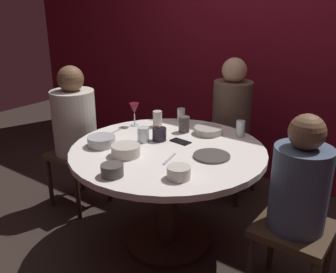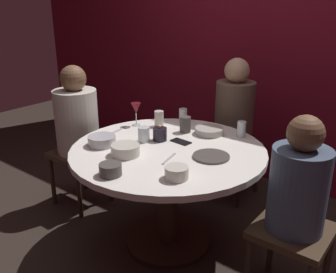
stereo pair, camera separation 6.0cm
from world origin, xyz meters
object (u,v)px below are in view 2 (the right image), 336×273
(bowl_sauce_side, at_px, (125,150))
(bowl_rice_portion, at_px, (209,131))
(cup_center_front, at_px, (183,115))
(cup_far_edge, at_px, (144,134))
(dining_table, at_px, (168,170))
(cup_by_left_diner, at_px, (185,124))
(seated_diner_right, at_px, (298,192))
(cell_phone, at_px, (181,142))
(bowl_salad_center, at_px, (177,173))
(seated_diner_back, at_px, (234,114))
(candle_holder, at_px, (160,134))
(cup_near_candle, at_px, (159,119))
(bowl_small_white, at_px, (110,169))
(wine_glass, at_px, (136,109))
(seated_diner_left, at_px, (77,122))
(dinner_plate, at_px, (211,156))
(bowl_serving_large, at_px, (102,141))
(cup_by_right_diner, at_px, (242,129))

(bowl_sauce_side, bearing_deg, bowl_rice_portion, 72.32)
(cup_center_front, height_order, cup_far_edge, cup_center_front)
(dining_table, height_order, cup_by_left_diner, cup_by_left_diner)
(seated_diner_right, bearing_deg, cell_phone, -9.01)
(bowl_salad_center, xyz_separation_m, bowl_sauce_side, (-0.44, 0.06, 0.00))
(seated_diner_back, bearing_deg, cup_center_front, -33.15)
(candle_holder, xyz_separation_m, bowl_rice_portion, (0.20, 0.31, -0.02))
(cup_near_candle, bearing_deg, bowl_small_white, -68.75)
(cup_by_left_diner, bearing_deg, seated_diner_right, -18.72)
(wine_glass, xyz_separation_m, cell_phone, (0.48, -0.09, -0.12))
(seated_diner_back, bearing_deg, seated_diner_left, -45.47)
(wine_glass, height_order, bowl_small_white, wine_glass)
(candle_holder, bearing_deg, bowl_sauce_side, -91.03)
(dining_table, relative_size, bowl_rice_portion, 6.30)
(seated_diner_right, bearing_deg, bowl_rice_portion, -26.38)
(wine_glass, relative_size, dinner_plate, 0.77)
(bowl_sauce_side, xyz_separation_m, cup_center_front, (-0.11, 0.77, 0.02))
(seated_diner_right, xyz_separation_m, dinner_plate, (-0.56, 0.04, 0.04))
(seated_diner_left, bearing_deg, seated_diner_back, 44.53)
(dinner_plate, height_order, cup_center_front, cup_center_front)
(cup_near_candle, distance_m, cup_center_front, 0.22)
(candle_holder, bearing_deg, bowl_small_white, -78.20)
(cup_near_candle, bearing_deg, cup_center_front, 69.63)
(bowl_serving_large, distance_m, cup_far_edge, 0.28)
(bowl_sauce_side, bearing_deg, cup_by_right_diner, 60.63)
(candle_holder, relative_size, bowl_salad_center, 0.86)
(seated_diner_back, xyz_separation_m, seated_diner_right, (0.86, -0.90, -0.05))
(dinner_plate, xyz_separation_m, bowl_salad_center, (0.00, -0.36, 0.03))
(seated_diner_right, bearing_deg, wine_glass, -9.36)
(seated_diner_left, distance_m, seated_diner_back, 1.29)
(seated_diner_right, bearing_deg, bowl_sauce_side, 14.38)
(seated_diner_right, height_order, wine_glass, seated_diner_right)
(bowl_sauce_side, bearing_deg, dinner_plate, 33.90)
(cup_far_edge, bearing_deg, bowl_small_white, -68.76)
(bowl_rice_portion, bearing_deg, bowl_small_white, -94.96)
(dinner_plate, bearing_deg, seated_diner_left, -178.11)
(wine_glass, xyz_separation_m, dinner_plate, (0.78, -0.18, -0.12))
(candle_holder, relative_size, cup_near_candle, 0.94)
(seated_diner_right, bearing_deg, cup_far_edge, 0.31)
(bowl_rice_portion, relative_size, cup_center_front, 1.95)
(bowl_serving_large, relative_size, cup_center_front, 1.78)
(seated_diner_left, xyz_separation_m, seated_diner_right, (1.78, -0.00, -0.03))
(candle_holder, height_order, bowl_serving_large, candle_holder)
(wine_glass, bearing_deg, bowl_serving_large, -77.35)
(wine_glass, xyz_separation_m, bowl_rice_portion, (0.55, 0.17, -0.10))
(cell_phone, distance_m, cup_far_edge, 0.26)
(cell_phone, xyz_separation_m, bowl_serving_large, (-0.38, -0.36, 0.03))
(cup_near_candle, bearing_deg, bowl_salad_center, -44.92)
(cup_near_candle, relative_size, cup_by_left_diner, 1.03)
(seated_diner_back, height_order, cell_phone, seated_diner_back)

